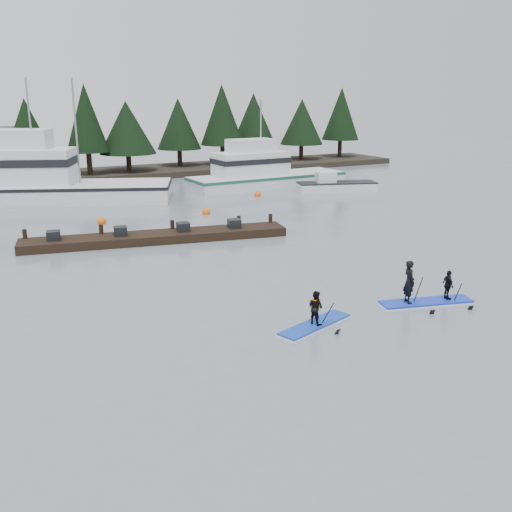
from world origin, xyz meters
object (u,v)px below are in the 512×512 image
fishing_boat_large (42,191)px  floating_dock (157,237)px  paddleboard_solo (315,315)px  paddleboard_duo (424,290)px  fishing_boat_medium (264,180)px

fishing_boat_large → floating_dock: 16.80m
fishing_boat_large → paddleboard_solo: fishing_boat_large is taller
fishing_boat_large → paddleboard_duo: bearing=-49.5°
floating_dock → paddleboard_solo: (1.10, -14.44, 0.18)m
paddleboard_duo → fishing_boat_medium: bearing=89.0°
paddleboard_solo → fishing_boat_medium: bearing=47.1°
fishing_boat_large → paddleboard_solo: 31.18m
fishing_boat_medium → paddleboard_duo: (-8.51, -28.97, -0.03)m
fishing_boat_large → fishing_boat_medium: bearing=16.6°
floating_dock → paddleboard_duo: paddleboard_duo is taller
fishing_boat_medium → fishing_boat_large: bearing=172.2°
fishing_boat_large → floating_dock: bearing=-54.2°
fishing_boat_medium → floating_dock: (-14.67, -14.44, -0.36)m
fishing_boat_medium → floating_dock: fishing_boat_medium is taller
floating_dock → fishing_boat_medium: bearing=55.4°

